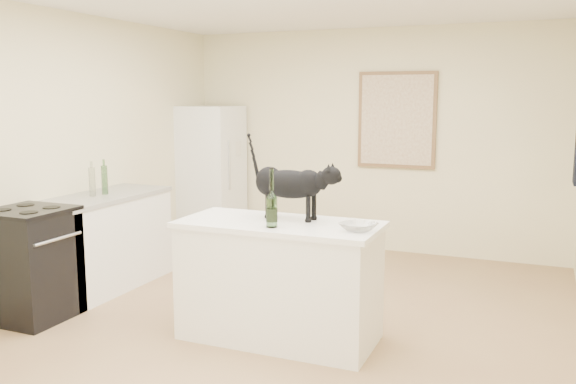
{
  "coord_description": "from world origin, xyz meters",
  "views": [
    {
      "loc": [
        1.86,
        -4.24,
        1.82
      ],
      "look_at": [
        0.15,
        -0.15,
        1.12
      ],
      "focal_mm": 37.96,
      "sensor_mm": 36.0,
      "label": 1
    }
  ],
  "objects_px": {
    "glass_bowl": "(359,227)",
    "wine_bottle": "(272,201)",
    "stove": "(31,265)",
    "black_cat": "(289,188)",
    "fridge": "(211,175)"
  },
  "relations": [
    {
      "from": "stove",
      "to": "wine_bottle",
      "type": "relative_size",
      "value": 2.39
    },
    {
      "from": "black_cat",
      "to": "glass_bowl",
      "type": "relative_size",
      "value": 2.8
    },
    {
      "from": "wine_bottle",
      "to": "glass_bowl",
      "type": "distance_m",
      "value": 0.63
    },
    {
      "from": "fridge",
      "to": "black_cat",
      "type": "height_order",
      "value": "fridge"
    },
    {
      "from": "stove",
      "to": "wine_bottle",
      "type": "distance_m",
      "value": 2.18
    },
    {
      "from": "stove",
      "to": "wine_bottle",
      "type": "xyz_separation_m",
      "value": [
        2.08,
        0.21,
        0.64
      ]
    },
    {
      "from": "wine_bottle",
      "to": "glass_bowl",
      "type": "xyz_separation_m",
      "value": [
        0.6,
        0.11,
        -0.16
      ]
    },
    {
      "from": "stove",
      "to": "fridge",
      "type": "height_order",
      "value": "fridge"
    },
    {
      "from": "glass_bowl",
      "to": "wine_bottle",
      "type": "bearing_deg",
      "value": -169.57
    },
    {
      "from": "stove",
      "to": "glass_bowl",
      "type": "distance_m",
      "value": 2.74
    },
    {
      "from": "stove",
      "to": "black_cat",
      "type": "distance_m",
      "value": 2.25
    },
    {
      "from": "stove",
      "to": "black_cat",
      "type": "bearing_deg",
      "value": 14.47
    },
    {
      "from": "wine_bottle",
      "to": "fridge",
      "type": "bearing_deg",
      "value": 127.15
    },
    {
      "from": "fridge",
      "to": "glass_bowl",
      "type": "height_order",
      "value": "fridge"
    },
    {
      "from": "fridge",
      "to": "glass_bowl",
      "type": "xyz_separation_m",
      "value": [
        2.68,
        -2.63,
        0.08
      ]
    }
  ]
}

